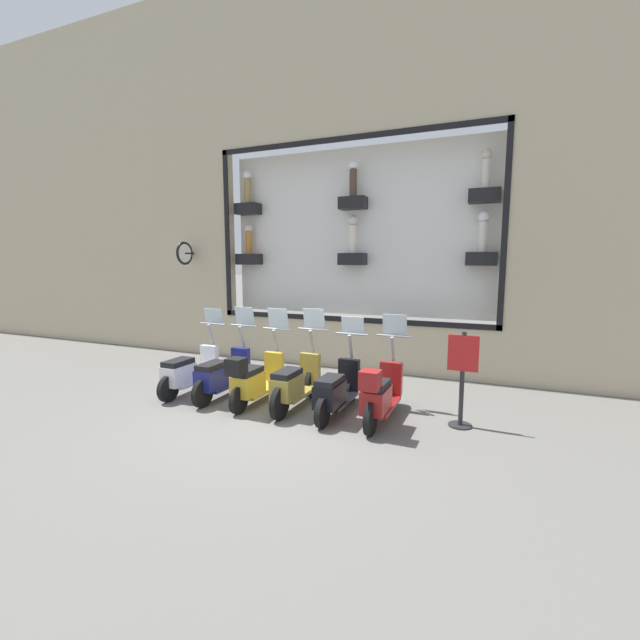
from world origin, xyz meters
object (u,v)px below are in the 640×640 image
(scooter_olive_2, at_px, (295,384))
(scooter_yellow_3, at_px, (255,379))
(scooter_navy_4, at_px, (221,375))
(scooter_red_0, at_px, (380,394))
(scooter_black_1, at_px, (336,391))
(scooter_white_5, at_px, (189,372))
(shop_sign_post, at_px, (462,377))

(scooter_olive_2, distance_m, scooter_yellow_3, 0.76)
(scooter_yellow_3, relative_size, scooter_navy_4, 1.00)
(scooter_red_0, xyz_separation_m, scooter_black_1, (0.06, 0.76, -0.05))
(scooter_white_5, bearing_deg, scooter_red_0, -90.86)
(scooter_olive_2, bearing_deg, scooter_black_1, -90.68)
(scooter_navy_4, relative_size, scooter_white_5, 1.00)
(scooter_navy_4, bearing_deg, scooter_yellow_3, -95.09)
(scooter_black_1, xyz_separation_m, scooter_navy_4, (0.00, 2.27, 0.01))
(scooter_red_0, distance_m, shop_sign_post, 1.27)
(scooter_red_0, distance_m, scooter_olive_2, 1.52)
(scooter_yellow_3, bearing_deg, scooter_white_5, 87.58)
(scooter_red_0, distance_m, scooter_black_1, 0.76)
(scooter_red_0, relative_size, scooter_navy_4, 1.00)
(scooter_red_0, relative_size, scooter_black_1, 1.00)
(scooter_yellow_3, bearing_deg, scooter_navy_4, 84.91)
(scooter_black_1, xyz_separation_m, scooter_white_5, (0.00, 3.03, 0.00))
(shop_sign_post, bearing_deg, scooter_navy_4, 94.31)
(scooter_red_0, bearing_deg, scooter_yellow_3, 90.17)
(scooter_olive_2, bearing_deg, scooter_red_0, -92.45)
(scooter_yellow_3, height_order, shop_sign_post, scooter_yellow_3)
(scooter_black_1, bearing_deg, shop_sign_post, -80.55)
(scooter_olive_2, bearing_deg, scooter_yellow_3, 95.41)
(scooter_black_1, distance_m, scooter_yellow_3, 1.52)
(scooter_yellow_3, bearing_deg, shop_sign_post, -83.64)
(shop_sign_post, bearing_deg, scooter_olive_2, 96.63)
(scooter_olive_2, xyz_separation_m, shop_sign_post, (0.31, -2.69, 0.34))
(scooter_red_0, height_order, scooter_yellow_3, scooter_yellow_3)
(scooter_red_0, height_order, scooter_white_5, scooter_red_0)
(scooter_navy_4, bearing_deg, scooter_olive_2, -89.84)
(scooter_navy_4, bearing_deg, scooter_red_0, -91.15)
(scooter_olive_2, height_order, scooter_white_5, scooter_olive_2)
(scooter_navy_4, distance_m, scooter_white_5, 0.76)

